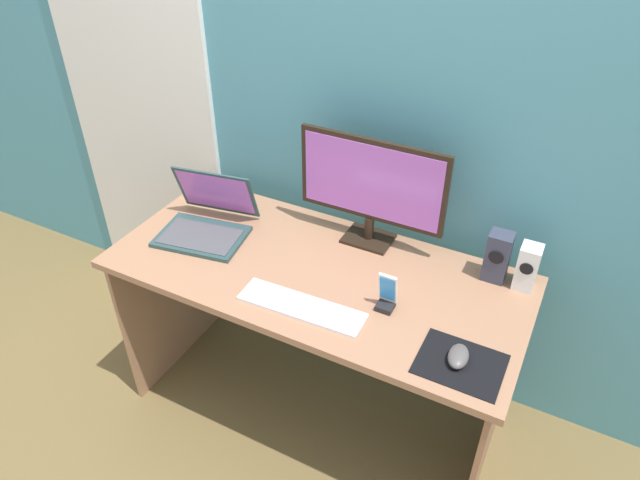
# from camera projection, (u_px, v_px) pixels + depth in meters

# --- Properties ---
(ground_plane) EXTENTS (8.00, 8.00, 0.00)m
(ground_plane) POSITION_uv_depth(u_px,v_px,m) (316.00, 405.00, 2.49)
(ground_plane) COLOR brown
(wall_back) EXTENTS (6.00, 0.04, 2.50)m
(wall_back) POSITION_uv_depth(u_px,v_px,m) (371.00, 94.00, 2.06)
(wall_back) COLOR teal
(wall_back) RESTS_ON ground_plane
(door_left) EXTENTS (0.82, 0.02, 2.02)m
(door_left) POSITION_uv_depth(u_px,v_px,m) (139.00, 104.00, 2.60)
(door_left) COLOR white
(door_left) RESTS_ON ground_plane
(desk) EXTENTS (1.49, 0.67, 0.75)m
(desk) POSITION_uv_depth(u_px,v_px,m) (316.00, 302.00, 2.13)
(desk) COLOR #9B6B4E
(desk) RESTS_ON ground_plane
(monitor) EXTENTS (0.56, 0.14, 0.42)m
(monitor) POSITION_uv_depth(u_px,v_px,m) (371.00, 186.00, 2.05)
(monitor) COLOR black
(monitor) RESTS_ON desk
(speaker_right) EXTENTS (0.07, 0.08, 0.17)m
(speaker_right) POSITION_uv_depth(u_px,v_px,m) (527.00, 267.00, 1.92)
(speaker_right) COLOR white
(speaker_right) RESTS_ON desk
(speaker_near_monitor) EXTENTS (0.08, 0.08, 0.19)m
(speaker_near_monitor) POSITION_uv_depth(u_px,v_px,m) (498.00, 256.00, 1.95)
(speaker_near_monitor) COLOR #323649
(speaker_near_monitor) RESTS_ON desk
(laptop) EXTENTS (0.37, 0.35, 0.22)m
(laptop) POSITION_uv_depth(u_px,v_px,m) (207.00, 221.00, 2.21)
(laptop) COLOR #284244
(laptop) RESTS_ON desk
(keyboard_external) EXTENTS (0.43, 0.13, 0.01)m
(keyboard_external) POSITION_uv_depth(u_px,v_px,m) (302.00, 307.00, 1.88)
(keyboard_external) COLOR white
(keyboard_external) RESTS_ON desk
(mousepad) EXTENTS (0.25, 0.20, 0.00)m
(mousepad) POSITION_uv_depth(u_px,v_px,m) (460.00, 364.00, 1.68)
(mousepad) COLOR black
(mousepad) RESTS_ON desk
(mouse) EXTENTS (0.07, 0.11, 0.04)m
(mouse) POSITION_uv_depth(u_px,v_px,m) (458.00, 356.00, 1.68)
(mouse) COLOR #504C4B
(mouse) RESTS_ON mousepad
(phone_in_dock) EXTENTS (0.06, 0.05, 0.14)m
(phone_in_dock) POSITION_uv_depth(u_px,v_px,m) (387.00, 296.00, 1.85)
(phone_in_dock) COLOR black
(phone_in_dock) RESTS_ON desk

